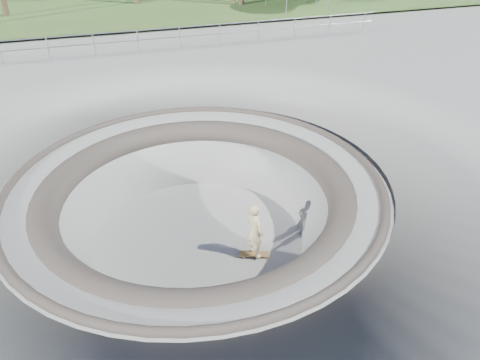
% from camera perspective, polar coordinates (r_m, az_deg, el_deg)
% --- Properties ---
extents(ground, '(180.00, 180.00, 0.00)m').
position_cam_1_polar(ground, '(12.70, -5.47, -0.45)').
color(ground, gray).
rests_on(ground, ground).
extents(skate_bowl, '(14.00, 14.00, 4.10)m').
position_cam_1_polar(skate_bowl, '(13.77, -5.08, -6.88)').
color(skate_bowl, gray).
rests_on(skate_bowl, ground).
extents(distant_hills, '(103.20, 45.00, 28.60)m').
position_cam_1_polar(distant_hills, '(69.35, -13.07, 19.76)').
color(distant_hills, brown).
rests_on(distant_hills, ground).
extents(safety_railing, '(25.00, 0.06, 1.03)m').
position_cam_1_polar(safety_railing, '(23.44, -12.34, 16.24)').
color(safety_railing, '#919499').
rests_on(safety_railing, ground).
extents(skateboard, '(0.87, 0.51, 0.09)m').
position_cam_1_polar(skateboard, '(13.13, 1.76, -9.03)').
color(skateboard, '#99653D').
rests_on(skateboard, ground).
extents(skater, '(0.58, 0.70, 1.66)m').
position_cam_1_polar(skater, '(12.59, 1.82, -6.11)').
color(skater, '#CDBA84').
rests_on(skater, skateboard).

